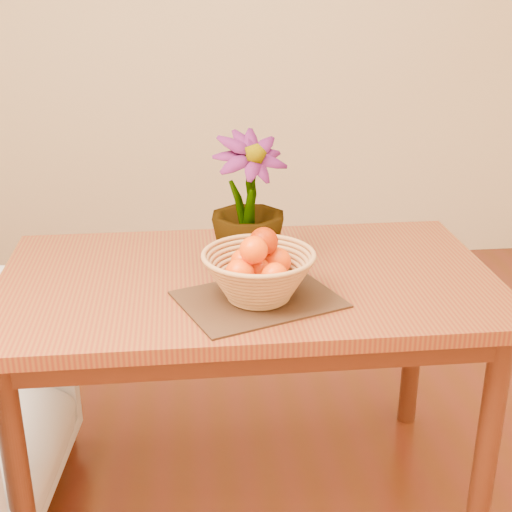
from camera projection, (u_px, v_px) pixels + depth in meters
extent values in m
cube|color=beige|center=(210.00, 13.00, 3.59)|extent=(4.00, 0.02, 2.70)
cube|color=brown|center=(248.00, 282.00, 2.02)|extent=(1.40, 0.80, 0.04)
cube|color=#461F10|center=(248.00, 301.00, 2.05)|extent=(1.28, 0.68, 0.08)
cylinder|color=#461F10|center=(18.00, 479.00, 1.81)|extent=(0.06, 0.06, 0.71)
cylinder|color=#461F10|center=(487.00, 446.00, 1.93)|extent=(0.06, 0.06, 0.71)
cylinder|color=#461F10|center=(56.00, 353.00, 2.40)|extent=(0.06, 0.06, 0.71)
cylinder|color=#461F10|center=(414.00, 334.00, 2.52)|extent=(0.06, 0.06, 0.71)
cube|color=#3A2415|center=(259.00, 299.00, 1.86)|extent=(0.47, 0.42, 0.01)
cylinder|color=tan|center=(259.00, 297.00, 1.86)|extent=(0.15, 0.15, 0.01)
sphere|color=#F53904|center=(259.00, 270.00, 1.83)|extent=(0.06, 0.06, 0.06)
sphere|color=#F53904|center=(277.00, 261.00, 1.87)|extent=(0.08, 0.08, 0.08)
sphere|color=#F53904|center=(244.00, 261.00, 1.87)|extent=(0.07, 0.07, 0.07)
sphere|color=#F53904|center=(240.00, 273.00, 1.79)|extent=(0.08, 0.08, 0.08)
sphere|color=#F53904|center=(274.00, 276.00, 1.79)|extent=(0.07, 0.07, 0.07)
sphere|color=#F53904|center=(264.00, 242.00, 1.83)|extent=(0.08, 0.08, 0.08)
sphere|color=#F53904|center=(254.00, 250.00, 1.78)|extent=(0.07, 0.07, 0.07)
sphere|color=#F53904|center=(264.00, 242.00, 1.83)|extent=(0.08, 0.08, 0.08)
imported|color=#164914|center=(248.00, 202.00, 2.01)|extent=(0.28, 0.28, 0.39)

